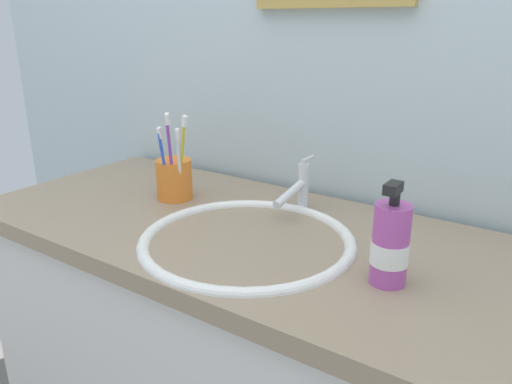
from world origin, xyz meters
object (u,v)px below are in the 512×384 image
faucet (299,188)px  toothbrush_cup (174,179)px  soap_dispenser (390,245)px  toothbrush_yellow (182,153)px  toothbrush_purple (170,153)px  toothbrush_blue (163,160)px  toothbrush_white (179,160)px

faucet → toothbrush_cup: faucet is taller
soap_dispenser → toothbrush_yellow: bearing=169.5°
toothbrush_purple → toothbrush_yellow: size_ratio=1.05×
faucet → toothbrush_blue: (-0.27, -0.13, 0.05)m
toothbrush_purple → toothbrush_cup: bearing=126.7°
toothbrush_cup → toothbrush_white: toothbrush_white is taller
toothbrush_white → toothbrush_purple: toothbrush_purple is taller
toothbrush_cup → toothbrush_purple: size_ratio=0.45×
toothbrush_cup → soap_dispenser: bearing=-10.6°
faucet → toothbrush_yellow: toothbrush_yellow is taller
toothbrush_yellow → toothbrush_blue: bearing=-130.8°
toothbrush_yellow → soap_dispenser: size_ratio=1.17×
toothbrush_cup → toothbrush_yellow: bearing=-12.5°
toothbrush_white → soap_dispenser: bearing=-9.1°
toothbrush_blue → toothbrush_purple: 0.02m
toothbrush_cup → soap_dispenser: size_ratio=0.55×
toothbrush_cup → toothbrush_purple: 0.09m
soap_dispenser → toothbrush_white: bearing=170.9°
toothbrush_blue → toothbrush_yellow: toothbrush_yellow is taller
toothbrush_purple → soap_dispenser: bearing=-7.5°
faucet → soap_dispenser: (0.27, -0.19, 0.01)m
toothbrush_cup → toothbrush_blue: 0.07m
toothbrush_white → toothbrush_yellow: bearing=97.7°
toothbrush_purple → faucet: bearing=26.3°
toothbrush_yellow → toothbrush_white: bearing=-82.3°
soap_dispenser → toothbrush_blue: bearing=173.3°
toothbrush_white → toothbrush_purple: (-0.01, -0.01, 0.02)m
toothbrush_white → toothbrush_purple: bearing=-132.8°
toothbrush_white → toothbrush_yellow: 0.02m
toothbrush_blue → toothbrush_yellow: bearing=49.2°
toothbrush_blue → faucet: bearing=25.8°
faucet → toothbrush_purple: toothbrush_purple is taller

